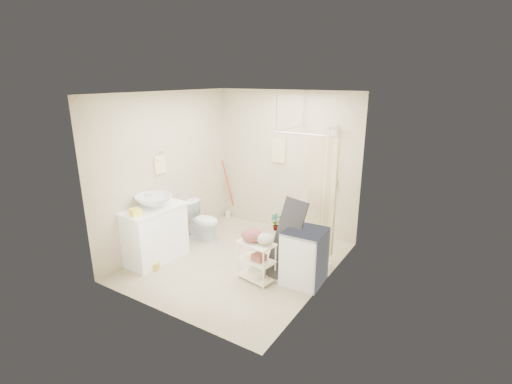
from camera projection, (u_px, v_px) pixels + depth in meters
floor at (238, 261)px, 5.91m from camera, size 3.20×3.20×0.00m
ceiling at (236, 93)px, 5.14m from camera, size 2.80×3.20×0.04m
wall_back at (286, 163)px, 6.82m from camera, size 2.80×0.04×2.60m
wall_front at (158, 215)px, 4.23m from camera, size 2.80×0.04×2.60m
wall_left at (169, 171)px, 6.23m from camera, size 0.04×3.20×2.60m
wall_right at (326, 198)px, 4.82m from camera, size 0.04×3.20×2.60m
vanity at (155, 234)px, 5.85m from camera, size 0.62×1.04×0.89m
sink at (154, 201)px, 5.68m from camera, size 0.65×0.65×0.19m
counter_basket at (136, 212)px, 5.37m from camera, size 0.21×0.18×0.10m
floor_basket at (152, 264)px, 5.66m from camera, size 0.35×0.31×0.15m
toilet at (202, 221)px, 6.65m from camera, size 0.68×0.39×0.69m
mop at (227, 189)px, 7.61m from camera, size 0.14×0.14×1.22m
potted_plant_a at (275, 222)px, 7.05m from camera, size 0.19×0.14×0.34m
potted_plant_b at (284, 224)px, 6.94m from camera, size 0.25×0.25×0.36m
hanging_towel at (279, 151)px, 6.82m from camera, size 0.28×0.03×0.42m
towel_ring at (160, 163)px, 6.01m from camera, size 0.04×0.22×0.34m
tp_holder at (175, 203)px, 6.42m from camera, size 0.08×0.12×0.14m
shower at (317, 190)px, 6.02m from camera, size 1.10×1.10×2.10m
shampoo_bottle_a at (316, 160)px, 6.43m from camera, size 0.09×0.09×0.22m
shampoo_bottle_b at (321, 162)px, 6.38m from camera, size 0.09×0.09×0.19m
washing_machine at (304, 256)px, 5.22m from camera, size 0.56×0.58×0.79m
laundry_rack at (257, 257)px, 5.28m from camera, size 0.55×0.38×0.70m
ironing_board at (286, 239)px, 5.23m from camera, size 0.35×0.11×1.23m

